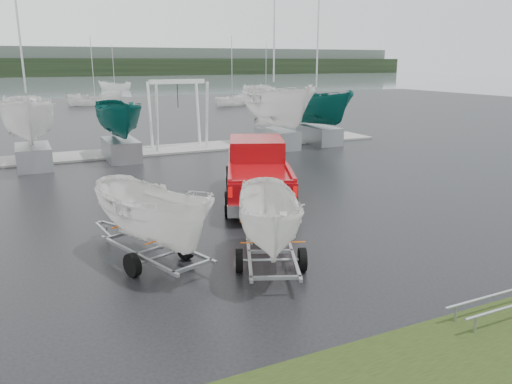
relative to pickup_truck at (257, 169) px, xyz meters
name	(u,v)px	position (x,y,z in m)	size (l,w,h in m)	color
ground_plane	(239,209)	(-1.26, -1.12, -1.15)	(120.00, 120.00, 0.00)	black
lake	(50,86)	(-1.26, 98.88, -1.16)	(300.00, 300.00, 0.00)	slate
grass_verge	(500,379)	(-1.26, -12.12, -1.15)	(40.00, 40.00, 0.00)	black
dock	(151,151)	(-1.26, 11.88, -1.10)	(30.00, 3.00, 0.12)	gray
treeline	(35,68)	(-1.26, 168.88, 1.85)	(300.00, 8.00, 6.00)	black
far_hill	(33,61)	(-1.26, 176.88, 3.85)	(300.00, 6.00, 10.00)	#4C5651
pickup_truck	(257,169)	(0.00, 0.00, 0.00)	(4.64, 6.99, 2.21)	maroon
trailer_hitched	(271,171)	(-2.65, -6.32, 1.41)	(2.48, 3.78, 4.71)	#919499
trailer_parked	(151,163)	(-5.27, -4.88, 1.58)	(2.28, 3.79, 5.04)	#919499
boat_hoist	(178,105)	(0.49, 11.88, 1.52)	(3.30, 2.18, 4.12)	silver
keelboat_0	(26,88)	(-7.63, 9.88, 2.78)	(2.47, 3.20, 10.64)	#919499
keelboat_1	(118,98)	(-3.30, 10.08, 2.12)	(2.09, 3.20, 6.66)	#919499
keelboat_2	(278,75)	(6.06, 9.88, 3.23)	(2.75, 3.20, 10.93)	#919499
keelboat_3	(321,84)	(9.27, 10.18, 2.59)	(2.36, 3.20, 10.53)	#919499
moored_boat_1	(96,105)	(0.47, 46.21, -1.15)	(2.59, 2.53, 11.27)	silver
moored_boat_2	(232,105)	(15.19, 38.71, -1.14)	(2.80, 2.77, 10.76)	silver
moored_boat_3	(266,95)	(27.26, 53.92, -1.14)	(2.85, 2.90, 11.13)	silver
moored_boat_5	(115,90)	(8.50, 78.50, -1.15)	(3.49, 3.48, 11.25)	silver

